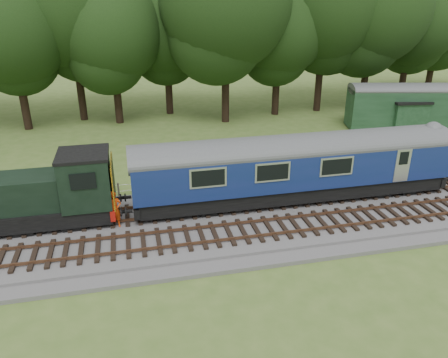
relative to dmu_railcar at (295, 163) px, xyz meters
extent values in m
plane|color=#476726|center=(-3.78, -1.40, -2.61)|extent=(120.00, 120.00, 0.00)
cube|color=#4C4C4F|center=(-3.78, -1.40, -2.43)|extent=(70.00, 7.00, 0.35)
cube|color=brown|center=(-3.78, -0.72, -2.12)|extent=(66.50, 0.07, 0.14)
cube|color=brown|center=(-3.78, 0.72, -2.12)|extent=(66.50, 0.07, 0.14)
cube|color=brown|center=(-3.78, -3.72, -2.12)|extent=(66.50, 0.07, 0.14)
cube|color=brown|center=(-3.78, -2.28, -2.12)|extent=(66.50, 0.07, 0.14)
cube|color=black|center=(-0.01, 0.00, -1.55)|extent=(17.46, 2.52, 0.85)
cube|color=navy|center=(-0.01, 0.00, -0.12)|extent=(18.00, 2.80, 2.05)
cube|color=yellow|center=(9.01, 0.00, -0.50)|extent=(0.06, 2.74, 1.30)
cube|color=black|center=(5.99, 0.00, -1.75)|extent=(2.60, 2.00, 0.55)
cube|color=black|center=(-6.01, 0.00, -1.75)|extent=(2.60, 2.00, 0.55)
cube|color=black|center=(-14.41, 0.00, -1.60)|extent=(8.73, 2.39, 0.85)
cube|color=black|center=(-11.21, 0.00, 0.05)|extent=(2.40, 2.55, 2.60)
cube|color=#A3140C|center=(-10.03, 0.00, -1.55)|extent=(0.25, 2.60, 0.55)
cube|color=yellow|center=(-9.89, 0.00, -0.15)|extent=(0.06, 2.55, 2.30)
imported|color=#DB400B|center=(-9.93, -0.99, -1.29)|extent=(0.74, 0.52, 1.93)
cube|color=#18351D|center=(18.01, 11.95, -0.79)|extent=(15.49, 5.92, 3.44)
cube|color=#18351D|center=(15.42, 12.46, -1.37)|extent=(3.29, 3.29, 2.48)
cube|color=black|center=(15.42, 12.46, -0.03)|extent=(3.62, 3.62, 0.20)
camera|label=1|loc=(-8.93, -21.21, 8.71)|focal=35.00mm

